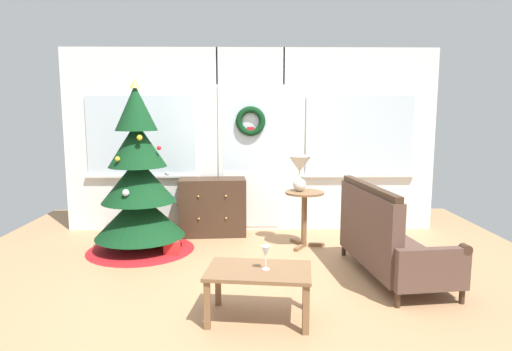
{
  "coord_description": "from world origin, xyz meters",
  "views": [
    {
      "loc": [
        -0.03,
        -4.14,
        1.67
      ],
      "look_at": [
        0.05,
        0.55,
        1.0
      ],
      "focal_mm": 31.02,
      "sensor_mm": 36.0,
      "label": 1
    }
  ],
  "objects_px": {
    "dresser_cabinet": "(213,207)",
    "side_table": "(304,208)",
    "christmas_tree": "(139,189)",
    "gift_box": "(172,248)",
    "settee_sofa": "(386,241)",
    "table_lamp": "(300,169)",
    "coffee_table": "(259,277)",
    "wine_glass": "(266,252)"
  },
  "relations": [
    {
      "from": "side_table",
      "to": "gift_box",
      "type": "distance_m",
      "value": 1.68
    },
    {
      "from": "side_table",
      "to": "table_lamp",
      "type": "distance_m",
      "value": 0.49
    },
    {
      "from": "side_table",
      "to": "coffee_table",
      "type": "distance_m",
      "value": 2.05
    },
    {
      "from": "wine_glass",
      "to": "coffee_table",
      "type": "bearing_deg",
      "value": 171.19
    },
    {
      "from": "dresser_cabinet",
      "to": "coffee_table",
      "type": "height_order",
      "value": "dresser_cabinet"
    },
    {
      "from": "christmas_tree",
      "to": "wine_glass",
      "type": "distance_m",
      "value": 2.36
    },
    {
      "from": "settee_sofa",
      "to": "table_lamp",
      "type": "height_order",
      "value": "table_lamp"
    },
    {
      "from": "christmas_tree",
      "to": "side_table",
      "type": "relative_size",
      "value": 2.97
    },
    {
      "from": "settee_sofa",
      "to": "side_table",
      "type": "bearing_deg",
      "value": 123.86
    },
    {
      "from": "dresser_cabinet",
      "to": "table_lamp",
      "type": "xyz_separation_m",
      "value": [
        1.13,
        -0.52,
        0.59
      ]
    },
    {
      "from": "dresser_cabinet",
      "to": "wine_glass",
      "type": "distance_m",
      "value": 2.6
    },
    {
      "from": "wine_glass",
      "to": "gift_box",
      "type": "distance_m",
      "value": 2.0
    },
    {
      "from": "table_lamp",
      "to": "gift_box",
      "type": "bearing_deg",
      "value": -167.03
    },
    {
      "from": "christmas_tree",
      "to": "gift_box",
      "type": "xyz_separation_m",
      "value": [
        0.42,
        -0.2,
        -0.67
      ]
    },
    {
      "from": "coffee_table",
      "to": "gift_box",
      "type": "xyz_separation_m",
      "value": [
        -0.99,
        1.64,
        -0.27
      ]
    },
    {
      "from": "christmas_tree",
      "to": "side_table",
      "type": "bearing_deg",
      "value": 3.14
    },
    {
      "from": "christmas_tree",
      "to": "gift_box",
      "type": "bearing_deg",
      "value": -26.0
    },
    {
      "from": "dresser_cabinet",
      "to": "side_table",
      "type": "distance_m",
      "value": 1.32
    },
    {
      "from": "christmas_tree",
      "to": "table_lamp",
      "type": "bearing_deg",
      "value": 4.4
    },
    {
      "from": "gift_box",
      "to": "settee_sofa",
      "type": "bearing_deg",
      "value": -17.59
    },
    {
      "from": "coffee_table",
      "to": "wine_glass",
      "type": "height_order",
      "value": "wine_glass"
    },
    {
      "from": "christmas_tree",
      "to": "table_lamp",
      "type": "height_order",
      "value": "christmas_tree"
    },
    {
      "from": "coffee_table",
      "to": "gift_box",
      "type": "bearing_deg",
      "value": 121.05
    },
    {
      "from": "dresser_cabinet",
      "to": "gift_box",
      "type": "distance_m",
      "value": 1.01
    },
    {
      "from": "christmas_tree",
      "to": "coffee_table",
      "type": "distance_m",
      "value": 2.35
    },
    {
      "from": "christmas_tree",
      "to": "coffee_table",
      "type": "bearing_deg",
      "value": -52.69
    },
    {
      "from": "christmas_tree",
      "to": "gift_box",
      "type": "height_order",
      "value": "christmas_tree"
    },
    {
      "from": "side_table",
      "to": "table_lamp",
      "type": "bearing_deg",
      "value": 146.31
    },
    {
      "from": "coffee_table",
      "to": "settee_sofa",
      "type": "bearing_deg",
      "value": 34.77
    },
    {
      "from": "settee_sofa",
      "to": "side_table",
      "type": "relative_size",
      "value": 2.3
    },
    {
      "from": "gift_box",
      "to": "dresser_cabinet",
      "type": "bearing_deg",
      "value": 64.77
    },
    {
      "from": "side_table",
      "to": "coffee_table",
      "type": "xyz_separation_m",
      "value": [
        -0.61,
        -1.95,
        -0.14
      ]
    },
    {
      "from": "dresser_cabinet",
      "to": "coffee_table",
      "type": "bearing_deg",
      "value": -77.09
    },
    {
      "from": "settee_sofa",
      "to": "table_lamp",
      "type": "distance_m",
      "value": 1.45
    },
    {
      "from": "dresser_cabinet",
      "to": "side_table",
      "type": "bearing_deg",
      "value": -25.18
    },
    {
      "from": "settee_sofa",
      "to": "gift_box",
      "type": "distance_m",
      "value": 2.43
    },
    {
      "from": "christmas_tree",
      "to": "table_lamp",
      "type": "relative_size",
      "value": 4.7
    },
    {
      "from": "table_lamp",
      "to": "wine_glass",
      "type": "bearing_deg",
      "value": -103.97
    },
    {
      "from": "wine_glass",
      "to": "gift_box",
      "type": "relative_size",
      "value": 1.11
    },
    {
      "from": "settee_sofa",
      "to": "gift_box",
      "type": "bearing_deg",
      "value": 162.41
    },
    {
      "from": "settee_sofa",
      "to": "coffee_table",
      "type": "height_order",
      "value": "settee_sofa"
    },
    {
      "from": "side_table",
      "to": "wine_glass",
      "type": "relative_size",
      "value": 3.58
    }
  ]
}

